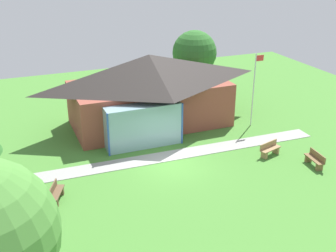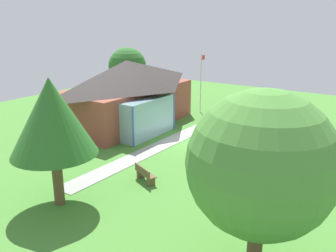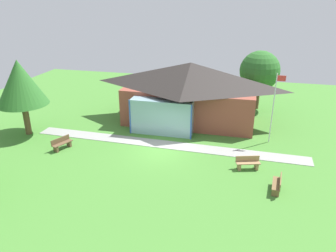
{
  "view_description": "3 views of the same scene",
  "coord_description": "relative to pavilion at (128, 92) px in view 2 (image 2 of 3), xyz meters",
  "views": [
    {
      "loc": [
        -8.57,
        -20.57,
        11.93
      ],
      "look_at": [
        0.9,
        2.99,
        1.12
      ],
      "focal_mm": 45.9,
      "sensor_mm": 36.0,
      "label": 1
    },
    {
      "loc": [
        -20.45,
        -11.97,
        8.19
      ],
      "look_at": [
        -0.6,
        1.46,
        0.98
      ],
      "focal_mm": 38.58,
      "sensor_mm": 36.0,
      "label": 2
    },
    {
      "loc": [
        5.38,
        -19.79,
        10.3
      ],
      "look_at": [
        0.13,
        1.52,
        1.31
      ],
      "focal_mm": 34.8,
      "sensor_mm": 36.0,
      "label": 3
    }
  ],
  "objects": [
    {
      "name": "ground_plane",
      "position": [
        -0.79,
        -6.2,
        -2.62
      ],
      "size": [
        44.0,
        44.0,
        0.0
      ],
      "primitive_type": "plane",
      "color": "#478433"
    },
    {
      "name": "pavilion",
      "position": [
        0.0,
        0.0,
        0.0
      ],
      "size": [
        11.72,
        7.13,
        5.05
      ],
      "color": "brown",
      "rests_on": "ground_plane"
    },
    {
      "name": "footpath",
      "position": [
        -0.79,
        -5.14,
        -2.61
      ],
      "size": [
        20.28,
        1.78,
        0.03
      ],
      "primitive_type": "cube",
      "rotation": [
        0.0,
        0.0,
        -0.02
      ],
      "color": "#999993",
      "rests_on": "ground_plane"
    },
    {
      "name": "flagpole",
      "position": [
        6.66,
        -2.83,
        0.26
      ],
      "size": [
        0.64,
        0.08,
        5.21
      ],
      "color": "silver",
      "rests_on": "ground_plane"
    },
    {
      "name": "bench_mid_left",
      "position": [
        -7.7,
        -7.55,
        -2.22
      ],
      "size": [
        0.99,
        1.55,
        0.84
      ],
      "rotation": [
        0.0,
        0.0,
        4.31
      ],
      "color": "brown",
      "rests_on": "ground_plane"
    },
    {
      "name": "bench_lawn_far_right",
      "position": [
        6.8,
        -9.44,
        -2.22
      ],
      "size": [
        0.6,
        1.54,
        0.84
      ],
      "rotation": [
        0.0,
        0.0,
        1.46
      ],
      "color": "brown",
      "rests_on": "ground_plane"
    },
    {
      "name": "bench_mid_right",
      "position": [
        5.15,
        -7.31,
        -2.22
      ],
      "size": [
        1.56,
        0.85,
        0.84
      ],
      "rotation": [
        0.0,
        0.0,
        3.43
      ],
      "color": "#9E7A51",
      "rests_on": "ground_plane"
    },
    {
      "name": "tree_lawn_corner",
      "position": [
        -10.69,
        -14.64,
        1.05
      ],
      "size": [
        4.91,
        4.91,
        6.14
      ],
      "color": "brown",
      "rests_on": "ground_plane"
    },
    {
      "name": "tree_west_hedge",
      "position": [
        -11.72,
        -5.73,
        1.48
      ],
      "size": [
        3.77,
        3.77,
        5.84
      ],
      "color": "brown",
      "rests_on": "ground_plane"
    },
    {
      "name": "tree_behind_pavilion_right",
      "position": [
        5.71,
        4.84,
        1.01
      ],
      "size": [
        3.66,
        3.66,
        5.49
      ],
      "color": "brown",
      "rests_on": "ground_plane"
    }
  ]
}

